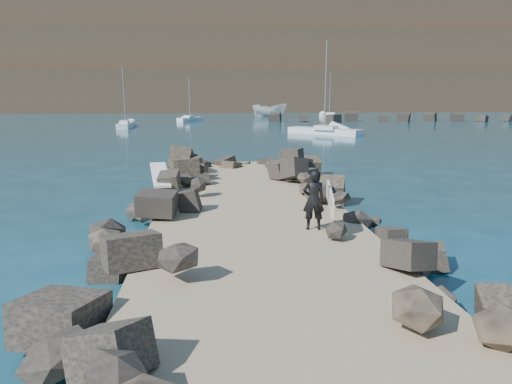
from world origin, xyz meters
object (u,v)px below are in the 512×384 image
(surfboard_resting, at_px, (160,177))
(boat_imported, at_px, (269,110))
(surfer_with_board, at_px, (316,200))
(sailboat_c, at_px, (324,131))

(surfboard_resting, relative_size, boat_imported, 0.39)
(surfer_with_board, bearing_deg, sailboat_c, 75.55)
(surfboard_resting, distance_m, boat_imported, 68.51)
(boat_imported, xyz_separation_m, surfer_with_board, (-8.19, -73.21, 0.20))
(sailboat_c, bearing_deg, surfboard_resting, -115.06)
(boat_imported, xyz_separation_m, sailboat_c, (1.07, -37.28, -0.88))
(boat_imported, bearing_deg, surfer_with_board, -174.34)
(surfer_with_board, bearing_deg, boat_imported, 83.62)
(surfer_with_board, xyz_separation_m, sailboat_c, (9.26, 35.93, -1.08))
(surfboard_resting, relative_size, sailboat_c, 0.26)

